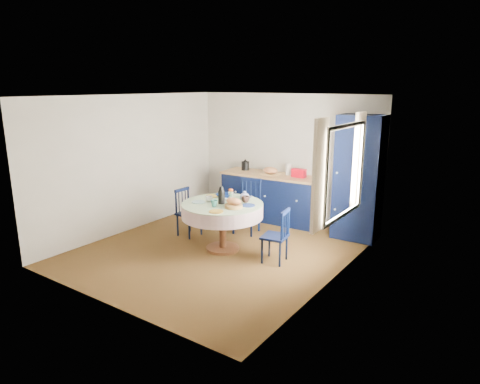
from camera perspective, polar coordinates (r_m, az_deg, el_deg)
The scene contains 17 objects.
floor at distance 7.20m, azimuth -2.83°, elevation -7.63°, with size 4.50×4.50×0.00m, color black.
ceiling at distance 6.68m, azimuth -3.09°, elevation 12.70°, with size 4.50×4.50×0.00m, color white.
wall_back at distance 8.69m, azimuth 6.15°, elevation 4.68°, with size 4.00×0.02×2.50m, color silver.
wall_left at distance 8.19m, azimuth -14.15°, elevation 3.75°, with size 0.02×4.50×2.50m, color silver.
wall_right at distance 5.86m, azimuth 12.75°, elevation -0.20°, with size 0.02×4.50×2.50m, color silver.
window at distance 6.09m, azimuth 13.55°, elevation 2.94°, with size 0.10×1.74×1.45m.
kitchen_counter at distance 8.60m, azimuth 4.31°, elevation -0.61°, with size 2.13×0.76×1.18m.
pantry_cabinet at distance 7.70m, azimuth 15.56°, elevation 1.80°, with size 0.78×0.58×2.18m.
dining_table at distance 6.95m, azimuth -2.30°, elevation -2.50°, with size 1.32×1.32×1.08m.
chair_left at distance 7.77m, azimuth -7.00°, elevation -2.66°, with size 0.38×0.40×0.86m.
chair_far at distance 7.86m, azimuth 0.99°, elevation -1.81°, with size 0.51×0.49×1.00m.
chair_right at distance 6.58m, azimuth 4.95°, elevation -5.80°, with size 0.42×0.43×0.85m.
mug_a at distance 7.02m, azimuth -4.14°, elevation -0.91°, with size 0.11×0.11×0.09m, color silver.
mug_b at distance 6.72m, azimuth -3.46°, elevation -1.53°, with size 0.11×0.11×0.10m, color #2C7266.
mug_c at distance 6.94m, azimuth 0.74°, elevation -0.98°, with size 0.14×0.14×0.11m, color black.
mug_d at distance 7.28m, azimuth -1.23°, elevation -0.34°, with size 0.09×0.09×0.09m, color silver.
cobalt_bowl at distance 7.27m, azimuth -2.12°, elevation -0.47°, with size 0.26×0.26×0.06m, color navy.
Camera 1 is at (4.09, -5.29, 2.67)m, focal length 32.00 mm.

